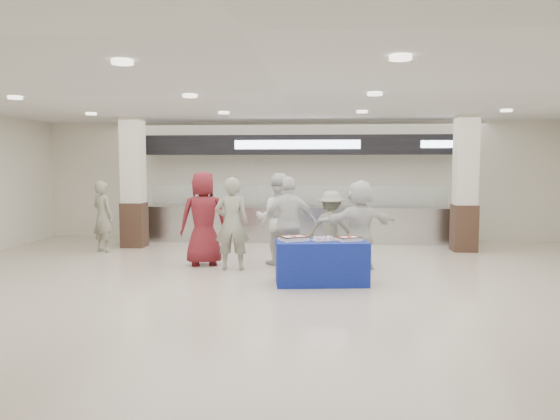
# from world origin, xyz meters

# --- Properties ---
(ground) EXTENTS (14.00, 14.00, 0.00)m
(ground) POSITION_xyz_m (0.00, 0.00, 0.00)
(ground) COLOR beige
(ground) RESTS_ON ground
(serving_line) EXTENTS (8.70, 0.85, 2.80)m
(serving_line) POSITION_xyz_m (0.00, 5.40, 1.16)
(serving_line) COLOR #B3B5BA
(serving_line) RESTS_ON ground
(column_left) EXTENTS (0.55, 0.55, 3.20)m
(column_left) POSITION_xyz_m (-4.00, 4.20, 1.53)
(column_left) COLOR #332017
(column_left) RESTS_ON ground
(column_right) EXTENTS (0.55, 0.55, 3.20)m
(column_right) POSITION_xyz_m (4.00, 4.20, 1.53)
(column_right) COLOR #332017
(column_right) RESTS_ON ground
(display_table) EXTENTS (1.64, 0.97, 0.75)m
(display_table) POSITION_xyz_m (0.67, 0.37, 0.38)
(display_table) COLOR navy
(display_table) RESTS_ON ground
(sheet_cake_left) EXTENTS (0.55, 0.51, 0.09)m
(sheet_cake_left) POSITION_xyz_m (0.19, 0.34, 0.80)
(sheet_cake_left) COLOR white
(sheet_cake_left) RESTS_ON display_table
(sheet_cake_right) EXTENTS (0.48, 0.44, 0.08)m
(sheet_cake_right) POSITION_xyz_m (1.13, 0.40, 0.79)
(sheet_cake_right) COLOR white
(sheet_cake_right) RESTS_ON display_table
(cupcake_tray) EXTENTS (0.52, 0.48, 0.07)m
(cupcake_tray) POSITION_xyz_m (0.71, 0.37, 0.78)
(cupcake_tray) COLOR #A6A6AB
(cupcake_tray) RESTS_ON display_table
(civilian_maroon) EXTENTS (1.08, 0.87, 1.92)m
(civilian_maroon) POSITION_xyz_m (-1.73, 1.91, 0.96)
(civilian_maroon) COLOR maroon
(civilian_maroon) RESTS_ON ground
(soldier_a) EXTENTS (0.70, 0.50, 1.80)m
(soldier_a) POSITION_xyz_m (-1.08, 1.48, 0.90)
(soldier_a) COLOR gray
(soldier_a) RESTS_ON ground
(chef_tall) EXTENTS (0.94, 0.75, 1.87)m
(chef_tall) POSITION_xyz_m (-0.25, 2.19, 0.93)
(chef_tall) COLOR white
(chef_tall) RESTS_ON ground
(chef_short) EXTENTS (1.13, 0.64, 1.82)m
(chef_short) POSITION_xyz_m (0.04, 1.47, 0.91)
(chef_short) COLOR white
(chef_short) RESTS_ON ground
(soldier_b) EXTENTS (1.10, 0.82, 1.51)m
(soldier_b) POSITION_xyz_m (0.85, 2.18, 0.76)
(soldier_b) COLOR gray
(soldier_b) RESTS_ON ground
(civilian_white) EXTENTS (1.70, 1.02, 1.75)m
(civilian_white) POSITION_xyz_m (1.40, 1.79, 0.88)
(civilian_white) COLOR white
(civilian_white) RESTS_ON ground
(soldier_bg) EXTENTS (0.73, 0.65, 1.67)m
(soldier_bg) POSITION_xyz_m (-4.46, 3.39, 0.83)
(soldier_bg) COLOR gray
(soldier_bg) RESTS_ON ground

